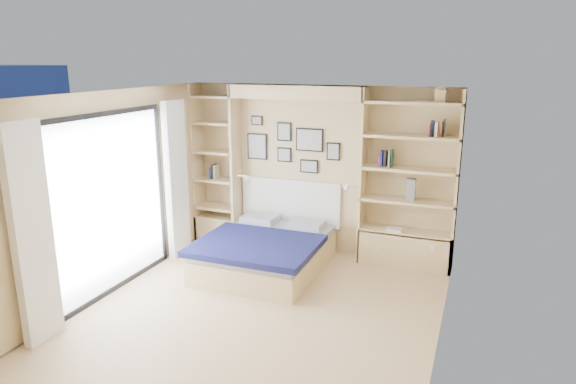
% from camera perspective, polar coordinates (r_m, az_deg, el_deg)
% --- Properties ---
extents(ground, '(4.50, 4.50, 0.00)m').
position_cam_1_polar(ground, '(6.12, -3.32, -13.34)').
color(ground, tan).
rests_on(ground, ground).
extents(room_shell, '(4.50, 4.50, 4.50)m').
position_cam_1_polar(room_shell, '(7.18, -1.25, 0.20)').
color(room_shell, tan).
rests_on(room_shell, ground).
extents(bed, '(1.60, 1.96, 1.07)m').
position_cam_1_polar(bed, '(7.23, -2.44, -6.47)').
color(bed, '#DEC585').
rests_on(bed, ground).
extents(photo_gallery, '(1.48, 0.02, 0.82)m').
position_cam_1_polar(photo_gallery, '(7.73, 0.26, 5.24)').
color(photo_gallery, black).
rests_on(photo_gallery, ground).
extents(reading_lamps, '(1.92, 0.12, 0.15)m').
position_cam_1_polar(reading_lamps, '(7.58, 0.73, 1.15)').
color(reading_lamps, silver).
rests_on(reading_lamps, ground).
extents(shelf_decor, '(3.51, 0.23, 2.03)m').
position_cam_1_polar(shelf_decor, '(7.17, 11.41, 4.86)').
color(shelf_decor, '#AA2149').
rests_on(shelf_decor, ground).
extents(deck, '(3.20, 4.00, 0.05)m').
position_cam_1_polar(deck, '(8.17, -27.22, -7.62)').
color(deck, brown).
rests_on(deck, ground).
extents(deck_chair, '(0.64, 0.91, 0.85)m').
position_cam_1_polar(deck_chair, '(7.98, -24.98, -4.75)').
color(deck_chair, tan).
rests_on(deck_chair, ground).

